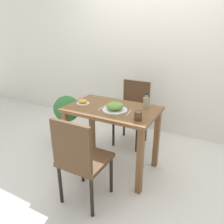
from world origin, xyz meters
TOP-DOWN VIEW (x-y plane):
  - ground_plane at (0.00, 0.00)m, footprint 16.00×16.00m
  - wall_back at (0.00, 1.28)m, footprint 8.00×0.05m
  - dining_table at (0.00, 0.00)m, footprint 1.02×0.64m
  - chair_near at (0.02, -0.66)m, footprint 0.42×0.42m
  - chair_far at (-0.05, 0.72)m, footprint 0.42×0.42m
  - food_plate at (0.07, -0.06)m, footprint 0.27×0.27m
  - side_plate at (-0.36, -0.04)m, footprint 0.15×0.15m
  - drink_cup at (0.38, -0.18)m, footprint 0.08×0.08m
  - sauce_bottle at (0.33, 0.19)m, footprint 0.06×0.06m
  - fork_utensil at (-0.10, -0.06)m, footprint 0.01×0.19m
  - spoon_utensil at (0.23, -0.06)m, footprint 0.03×0.19m
  - potted_plant_left at (-0.87, 0.25)m, footprint 0.38×0.38m

SIDE VIEW (x-z plane):
  - ground_plane at x=0.00m, z-range 0.00..0.00m
  - potted_plant_left at x=-0.87m, z-range 0.08..0.79m
  - chair_near at x=0.02m, z-range 0.06..0.97m
  - chair_far at x=-0.05m, z-range 0.06..0.97m
  - dining_table at x=0.00m, z-range 0.25..1.02m
  - fork_utensil at x=-0.10m, z-range 0.78..0.78m
  - spoon_utensil at x=0.23m, z-range 0.78..0.78m
  - side_plate at x=-0.36m, z-range 0.77..0.83m
  - food_plate at x=0.07m, z-range 0.77..0.86m
  - drink_cup at x=0.38m, z-range 0.78..0.87m
  - sauce_bottle at x=0.33m, z-range 0.75..0.93m
  - wall_back at x=0.00m, z-range 0.00..2.60m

